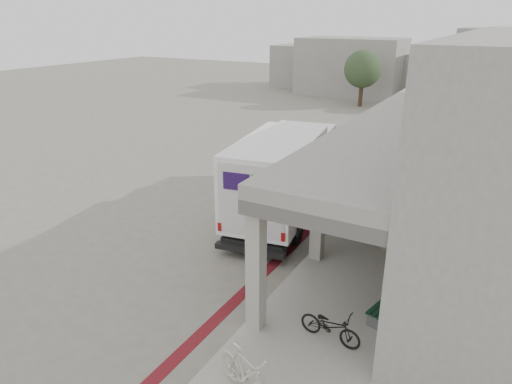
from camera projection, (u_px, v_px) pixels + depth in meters
The scene contains 14 objects.
ground at pixel (252, 252), 15.38m from camera, with size 120.00×120.00×0.00m, color slate.
bike_lane_stripe at pixel (304, 235), 16.55m from camera, with size 0.35×40.00×0.01m, color maroon.
sidewalk at pixel (369, 282), 13.54m from camera, with size 4.40×28.00×0.12m, color gray.
transit_building at pixel (505, 150), 14.71m from camera, with size 7.60×17.00×7.00m.
distant_backdrop at pixel (408, 68), 44.92m from camera, with size 28.00×10.00×6.50m.
tree_left at pixel (363, 69), 39.32m from camera, with size 3.20×3.20×4.80m.
tree_mid at pixel (453, 72), 37.75m from camera, with size 3.20×3.20×4.80m.
fedex_truck at pixel (284, 173), 17.51m from camera, with size 3.61×8.15×3.36m.
bench at pixel (392, 303), 11.85m from camera, with size 0.90×2.00×0.46m.
bollard_near at pixel (317, 248), 14.74m from camera, with size 0.41×0.41×0.62m.
bollard_far at pixel (388, 240), 15.17m from camera, with size 0.44×0.44×0.67m.
utility_cabinet at pixel (406, 227), 15.84m from camera, with size 0.43×0.57×0.95m, color slate.
bicycle_black at pixel (330, 326), 10.85m from camera, with size 0.54×1.56×0.82m, color black.
bicycle_cream at pixel (246, 374), 9.20m from camera, with size 0.52×1.84×1.10m, color beige.
Camera 1 is at (6.77, -11.83, 7.41)m, focal length 32.00 mm.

